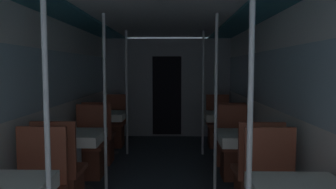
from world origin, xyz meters
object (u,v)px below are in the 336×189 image
Objects in this scene: chair_right_far_2 at (218,131)px; dining_table_right_1 at (245,143)px; support_pole_left_1 at (105,104)px; chair_left_near_2 at (100,145)px; dining_table_left_2 at (107,119)px; chair_right_far_1 at (235,156)px; dining_table_right_2 at (223,120)px; support_pole_left_2 at (127,93)px; support_pole_right_1 at (216,105)px; dining_table_left_1 at (77,142)px; support_pole_right_2 at (203,93)px; chair_left_far_2 at (113,131)px; support_pole_right_0 at (250,135)px; chair_right_near_1 at (256,186)px; chair_left_near_1 at (61,184)px; chair_right_near_2 at (228,145)px; support_pole_left_0 at (47,135)px; chair_left_far_1 at (89,155)px.

dining_table_right_1 is at bearing 90.00° from chair_right_far_2.
chair_left_near_2 is at bearing 106.38° from support_pole_left_1.
chair_right_far_1 reaches higher than dining_table_left_2.
chair_right_far_1 reaches higher than dining_table_right_2.
support_pole_left_2 and support_pole_right_1 have the same top height.
support_pole_right_2 is (1.70, 1.79, 0.46)m from dining_table_left_1.
chair_left_far_2 is 0.46× the size of support_pole_left_2.
support_pole_right_0 reaches higher than dining_table_left_2.
support_pole_right_2 is at bearing 98.54° from chair_right_near_1.
chair_left_near_1 is 1.00× the size of chair_right_near_2.
chair_right_far_2 is at bearing 29.52° from chair_left_near_2.
chair_right_near_1 and chair_right_near_2 have the same top height.
dining_table_right_1 is at bearing 90.00° from chair_right_near_1.
dining_table_left_2 is 0.74× the size of chair_right_far_1.
support_pole_left_0 reaches higher than chair_left_near_2.
support_pole_left_1 reaches higher than dining_table_right_2.
dining_table_right_2 is (1.70, 0.00, -0.46)m from support_pole_left_2.
chair_left_near_2 is (-0.00, 1.21, -0.32)m from dining_table_left_1.
dining_table_left_1 is at bearing -180.00° from support_pole_left_1.
chair_left_far_2 is (-0.36, 2.38, -0.79)m from support_pole_left_1.
support_pole_right_0 and support_pole_right_2 have the same top height.
chair_right_near_1 is at bearing -49.17° from dining_table_left_2.
chair_right_near_2 is (2.05, -1.16, 0.00)m from chair_left_far_2.
chair_left_near_1 is 3.02m from support_pole_right_2.
chair_left_near_2 is 1.00× the size of chair_right_near_2.
chair_right_near_1 is at bearing 90.00° from chair_right_far_1.
dining_table_right_2 is 0.66m from chair_right_far_2.
support_pole_right_0 and support_pole_right_1 have the same top height.
support_pole_left_1 is at bearing 18.91° from chair_right_far_1.
chair_right_far_1 is at bearing 58.46° from support_pole_right_1.
chair_left_near_2 reaches higher than dining_table_right_2.
chair_right_far_1 is (0.00, 0.58, -0.32)m from dining_table_right_1.
support_pole_left_2 is at bearing 121.54° from chair_left_far_2.
support_pole_left_0 reaches higher than chair_right_near_1.
chair_left_far_2 is at bearing 130.83° from dining_table_right_1.
chair_left_near_2 is 0.46× the size of support_pole_right_2.
dining_table_right_1 is 0.34× the size of support_pole_right_2.
support_pole_left_0 and support_pole_left_2 have the same top height.
chair_left_near_1 is 1.35× the size of dining_table_right_1.
chair_right_far_1 is (1.70, 2.38, -0.79)m from support_pole_left_0.
support_pole_left_1 is 1.79m from support_pole_left_2.
support_pole_left_0 is at bearing -126.74° from support_pole_right_1.
chair_right_near_2 is (0.36, 1.21, -0.79)m from support_pole_right_1.
dining_table_right_2 is at bearing -149.41° from chair_left_far_1.
chair_left_near_2 reaches higher than dining_table_right_1.
chair_right_near_2 is at bearing 60.58° from support_pole_left_0.
chair_left_far_1 is at bearing 41.16° from chair_right_far_2.
support_pole_right_0 reaches higher than chair_right_far_1.
support_pole_right_0 is at bearing -101.24° from dining_table_right_1.
chair_right_near_1 is 1.35× the size of dining_table_right_2.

